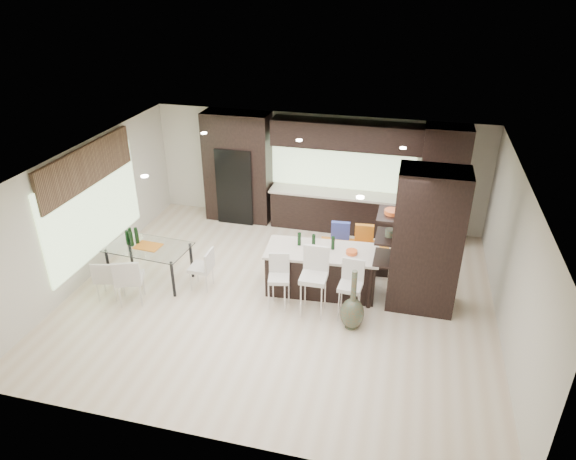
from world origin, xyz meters
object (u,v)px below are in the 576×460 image
(floor_vase, at_px, (353,300))
(bench, at_px, (354,256))
(kitchen_island, at_px, (321,270))
(stool_left, at_px, (279,287))
(stool_mid, at_px, (313,289))
(stool_right, at_px, (350,296))
(chair_end, at_px, (201,270))
(chair_far, at_px, (108,280))
(chair_near, at_px, (130,281))
(dining_table, at_px, (150,263))

(floor_vase, bearing_deg, bench, 96.75)
(kitchen_island, bearing_deg, stool_left, -135.69)
(stool_mid, relative_size, bench, 0.73)
(kitchen_island, height_order, bench, kitchen_island)
(kitchen_island, relative_size, stool_right, 2.35)
(chair_end, bearing_deg, stool_right, -95.36)
(stool_right, distance_m, bench, 1.76)
(stool_right, height_order, chair_far, stool_right)
(chair_near, height_order, chair_far, chair_near)
(bench, relative_size, chair_near, 1.61)
(dining_table, height_order, chair_far, dining_table)
(stool_right, bearing_deg, chair_near, -168.92)
(dining_table, relative_size, chair_far, 2.09)
(dining_table, xyz_separation_m, chair_far, (-0.50, -0.74, -0.00))
(chair_near, relative_size, chair_far, 1.17)
(stool_right, height_order, bench, stool_right)
(stool_mid, distance_m, floor_vase, 0.78)
(stool_right, relative_size, chair_near, 1.01)
(stool_left, distance_m, chair_end, 1.67)
(dining_table, height_order, chair_end, chair_end)
(kitchen_island, bearing_deg, bench, 58.22)
(floor_vase, distance_m, dining_table, 4.19)
(stool_left, relative_size, chair_far, 1.11)
(kitchen_island, xyz_separation_m, chair_end, (-2.31, -0.49, -0.06))
(stool_mid, bearing_deg, kitchen_island, 89.69)
(chair_end, bearing_deg, floor_vase, -100.07)
(dining_table, relative_size, chair_near, 1.79)
(kitchen_island, relative_size, floor_vase, 1.85)
(kitchen_island, xyz_separation_m, stool_mid, (0.00, -0.79, 0.08))
(kitchen_island, bearing_deg, chair_end, -172.53)
(stool_right, height_order, chair_near, stool_right)
(chair_near, bearing_deg, stool_mid, -12.82)
(floor_vase, xyz_separation_m, chair_near, (-4.15, -0.23, -0.13))
(kitchen_island, xyz_separation_m, chair_near, (-3.41, -1.26, 0.00))
(kitchen_island, relative_size, chair_far, 2.78)
(stool_mid, height_order, floor_vase, floor_vase)
(bench, bearing_deg, kitchen_island, -122.32)
(bench, xyz_separation_m, chair_near, (-3.92, -2.24, 0.17))
(stool_mid, bearing_deg, chair_far, -173.99)
(stool_mid, bearing_deg, floor_vase, -17.65)
(chair_end, bearing_deg, bench, -62.53)
(chair_end, bearing_deg, chair_near, 125.28)
(floor_vase, bearing_deg, stool_right, 108.45)
(stool_right, relative_size, bench, 0.63)
(bench, bearing_deg, chair_far, -158.38)
(stool_right, xyz_separation_m, dining_table, (-4.07, 0.28, -0.07))
(stool_left, height_order, bench, stool_left)
(floor_vase, distance_m, chair_end, 3.11)
(kitchen_island, bearing_deg, chair_near, -164.08)
(stool_mid, height_order, bench, stool_mid)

